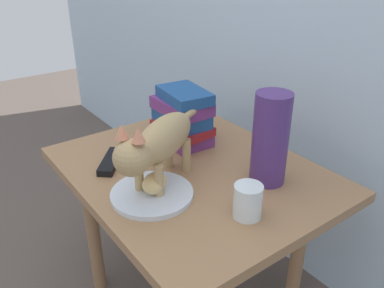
# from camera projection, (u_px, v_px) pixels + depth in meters

# --- Properties ---
(side_table) EXTENTS (0.79, 0.63, 0.52)m
(side_table) POSITION_uv_depth(u_px,v_px,m) (192.00, 188.00, 1.20)
(side_table) COLOR #9E724C
(side_table) RESTS_ON ground
(plate) EXTENTS (0.22, 0.22, 0.01)m
(plate) POSITION_uv_depth(u_px,v_px,m) (152.00, 194.00, 1.04)
(plate) COLOR silver
(plate) RESTS_ON side_table
(bread_roll) EXTENTS (0.10, 0.10, 0.05)m
(bread_roll) POSITION_uv_depth(u_px,v_px,m) (155.00, 183.00, 1.02)
(bread_roll) COLOR #E0BC7A
(bread_roll) RESTS_ON plate
(cat) EXTENTS (0.26, 0.43, 0.23)m
(cat) POSITION_uv_depth(u_px,v_px,m) (159.00, 142.00, 1.02)
(cat) COLOR tan
(cat) RESTS_ON side_table
(book_stack) EXTENTS (0.21, 0.15, 0.18)m
(book_stack) POSITION_uv_depth(u_px,v_px,m) (183.00, 117.00, 1.29)
(book_stack) COLOR #72337A
(book_stack) RESTS_ON side_table
(green_vase) EXTENTS (0.10, 0.10, 0.26)m
(green_vase) POSITION_uv_depth(u_px,v_px,m) (270.00, 139.00, 1.05)
(green_vase) COLOR #4C2D72
(green_vase) RESTS_ON side_table
(candle_jar) EXTENTS (0.07, 0.07, 0.08)m
(candle_jar) POSITION_uv_depth(u_px,v_px,m) (248.00, 203.00, 0.95)
(candle_jar) COLOR silver
(candle_jar) RESTS_ON side_table
(tv_remote) EXTENTS (0.14, 0.13, 0.02)m
(tv_remote) POSITION_uv_depth(u_px,v_px,m) (111.00, 161.00, 1.19)
(tv_remote) COLOR black
(tv_remote) RESTS_ON side_table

